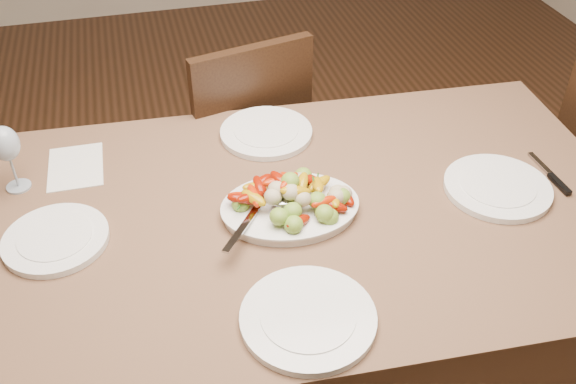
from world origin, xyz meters
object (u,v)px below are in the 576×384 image
at_px(chair_far, 234,143).
at_px(plate_far, 266,133).
at_px(wine_glass, 9,157).
at_px(dining_table, 288,307).
at_px(serving_platter, 290,209).
at_px(plate_right, 497,188).
at_px(plate_near, 308,318).
at_px(plate_left, 56,239).

relative_size(chair_far, plate_far, 3.41).
relative_size(chair_far, wine_glass, 4.64).
bearing_deg(plate_far, dining_table, -93.85).
distance_m(chair_far, wine_glass, 0.91).
bearing_deg(serving_platter, plate_right, -4.89).
relative_size(plate_far, plate_near, 0.94).
height_order(chair_far, plate_right, chair_far).
height_order(dining_table, wine_glass, wine_glass).
xyz_separation_m(serving_platter, plate_far, (0.02, 0.37, -0.00)).
bearing_deg(plate_near, plate_left, 143.55).
distance_m(plate_right, plate_far, 0.69).
relative_size(plate_far, wine_glass, 1.36).
distance_m(dining_table, wine_glass, 0.88).
xyz_separation_m(dining_table, plate_right, (0.57, -0.06, 0.39)).
distance_m(plate_right, wine_glass, 1.30).
xyz_separation_m(plate_near, wine_glass, (-0.64, 0.64, 0.09)).
bearing_deg(plate_far, plate_near, -95.84).
distance_m(plate_left, wine_glass, 0.29).
distance_m(dining_table, chair_far, 0.76).
relative_size(dining_table, chair_far, 1.94).
xyz_separation_m(dining_table, plate_left, (-0.58, 0.03, 0.39)).
bearing_deg(plate_left, plate_far, 28.67).
bearing_deg(plate_left, plate_near, -36.45).
height_order(plate_far, wine_glass, wine_glass).
xyz_separation_m(dining_table, chair_far, (-0.02, 0.75, 0.10)).
bearing_deg(plate_right, plate_near, -153.59).
xyz_separation_m(chair_far, plate_far, (0.04, -0.39, 0.29)).
bearing_deg(dining_table, plate_near, -97.76).
bearing_deg(plate_right, wine_glass, 164.98).
bearing_deg(serving_platter, chair_far, 91.36).
relative_size(dining_table, plate_left, 7.16).
bearing_deg(chair_far, plate_right, 112.46).
height_order(dining_table, plate_left, plate_left).
relative_size(plate_left, wine_glass, 1.26).
bearing_deg(plate_left, wine_glass, 112.43).
height_order(plate_far, plate_near, same).
height_order(chair_far, plate_near, chair_far).
relative_size(chair_far, serving_platter, 2.75).
xyz_separation_m(plate_left, wine_glass, (-0.10, 0.25, 0.09)).
bearing_deg(plate_near, wine_glass, 134.61).
bearing_deg(plate_far, serving_platter, -93.30).
distance_m(serving_platter, plate_left, 0.59).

